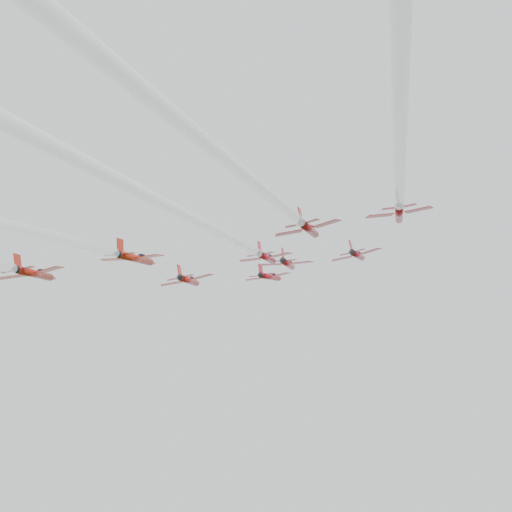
# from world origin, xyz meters

# --- Properties ---
(jet_lead) EXTENTS (9.76, 12.62, 7.53)m
(jet_lead) POSITION_xyz_m (-3.22, 23.33, 177.81)
(jet_lead) COLOR #B1101D
(jet_row2_left) EXTENTS (10.37, 13.41, 8.01)m
(jet_row2_left) POSITION_xyz_m (-15.69, 11.07, 171.17)
(jet_row2_left) COLOR #A81610
(jet_row2_center) EXTENTS (9.68, 12.51, 7.47)m
(jet_row2_center) POSITION_xyz_m (3.36, 11.23, 171.25)
(jet_row2_center) COLOR #AC101B
(jet_row2_right) EXTENTS (9.46, 12.23, 7.30)m
(jet_row2_right) POSITION_xyz_m (15.66, 14.50, 173.02)
(jet_row2_right) COLOR maroon
(jet_center) EXTENTS (9.16, 87.91, 48.36)m
(jet_center) POSITION_xyz_m (2.08, -37.51, 144.79)
(jet_center) COLOR #AF101E
(jet_rear_right) EXTENTS (9.48, 90.99, 50.05)m
(jet_rear_right) POSITION_xyz_m (12.55, -55.26, 135.17)
(jet_rear_right) COLOR maroon
(jet_rear_farright) EXTENTS (9.10, 87.32, 48.03)m
(jet_rear_farright) POSITION_xyz_m (24.95, -53.21, 136.28)
(jet_rear_farright) COLOR #AC1022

